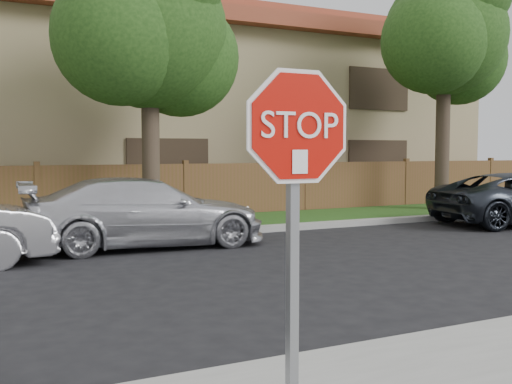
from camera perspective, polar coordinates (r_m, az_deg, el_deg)
ground at (r=5.45m, az=-6.35°, el=-17.58°), size 90.00×90.00×0.00m
far_curb at (r=13.17m, az=-18.51°, el=-4.57°), size 70.00×0.30×0.15m
grass_strip at (r=14.80m, az=-19.36°, el=-3.72°), size 70.00×3.00×0.12m
fence at (r=16.30m, az=-20.09°, el=-0.42°), size 70.00×0.12×1.60m
apartment_building at (r=21.89m, az=-21.85°, el=7.77°), size 35.20×9.20×7.20m
tree_mid at (r=15.22m, az=-9.92°, el=14.87°), size 4.80×3.90×7.35m
tree_right at (r=20.16m, az=17.85°, el=14.05°), size 4.80×3.90×8.20m
stop_sign at (r=3.80m, az=3.86°, el=1.39°), size 1.01×0.13×2.55m
sedan_right at (r=12.51m, az=-10.43°, el=-1.91°), size 5.04×2.28×1.43m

